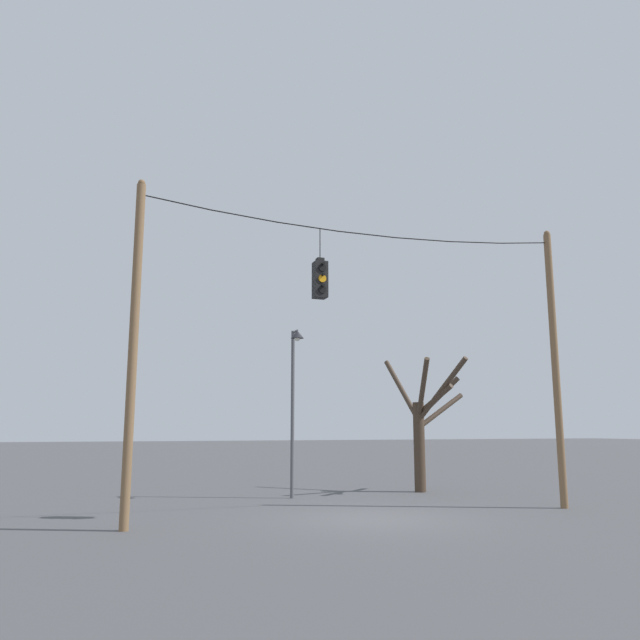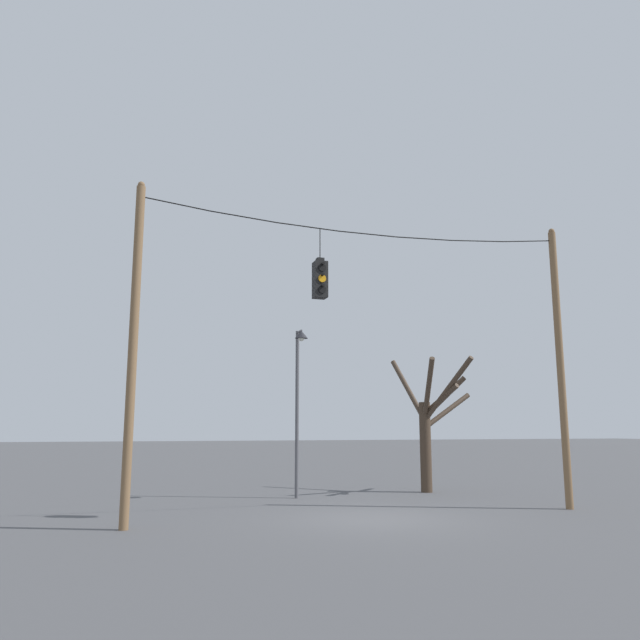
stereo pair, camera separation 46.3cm
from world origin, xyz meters
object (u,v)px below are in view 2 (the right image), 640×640
(bare_tree, at_px, (430,422))
(utility_pole_right, at_px, (560,364))
(utility_pole_left, at_px, (133,348))
(street_lamp, at_px, (299,380))
(traffic_light_over_intersection, at_px, (320,279))

(bare_tree, bearing_deg, utility_pole_right, -74.18)
(utility_pole_left, bearing_deg, street_lamp, 41.86)
(traffic_light_over_intersection, height_order, bare_tree, traffic_light_over_intersection)
(street_lamp, xyz_separation_m, bare_tree, (4.99, 0.46, -1.33))
(utility_pole_right, relative_size, street_lamp, 1.49)
(utility_pole_left, xyz_separation_m, street_lamp, (5.35, 4.79, -0.27))
(street_lamp, bearing_deg, bare_tree, 5.24)
(utility_pole_left, bearing_deg, traffic_light_over_intersection, -0.11)
(utility_pole_left, xyz_separation_m, traffic_light_over_intersection, (4.55, -0.01, 1.97))
(utility_pole_left, relative_size, traffic_light_over_intersection, 4.36)
(utility_pole_right, bearing_deg, utility_pole_left, 180.00)
(utility_pole_left, bearing_deg, utility_pole_right, 0.00)
(traffic_light_over_intersection, bearing_deg, bare_tree, 42.25)
(utility_pole_left, distance_m, bare_tree, 11.71)
(utility_pole_left, height_order, bare_tree, utility_pole_left)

